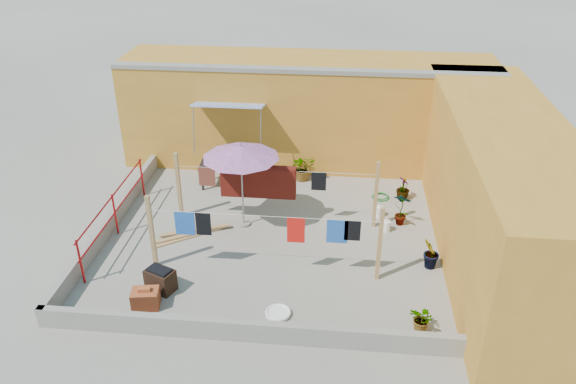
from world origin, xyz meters
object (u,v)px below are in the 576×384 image
object	(u,v)px
white_basin	(278,313)
green_hose	(381,197)
plant_back_a	(303,168)
outdoor_table	(226,166)
brick_stack	(146,298)
patio_umbrella	(241,152)
brazier	(160,280)
water_jug_a	(379,211)
water_jug_b	(386,226)

from	to	relation	value
white_basin	green_hose	world-z (taller)	white_basin
green_hose	plant_back_a	bearing A→B (deg)	158.38
outdoor_table	brick_stack	xyz separation A→B (m)	(-0.61, -5.42, -0.42)
patio_umbrella	green_hose	distance (m)	4.44
brick_stack	white_basin	bearing A→B (deg)	0.24
patio_umbrella	white_basin	distance (m)	4.09
brazier	white_basin	distance (m)	2.65
green_hose	white_basin	bearing A→B (deg)	-113.89
white_basin	water_jug_a	size ratio (longest dim) A/B	1.61
brick_stack	plant_back_a	size ratio (longest dim) A/B	0.77
brick_stack	green_hose	size ratio (longest dim) A/B	1.24
white_basin	brazier	bearing A→B (deg)	167.76
outdoor_table	plant_back_a	xyz separation A→B (m)	(2.15, 0.61, -0.23)
water_jug_a	water_jug_b	bearing A→B (deg)	-77.87
outdoor_table	brazier	distance (m)	4.88
brazier	green_hose	bearing A→B (deg)	43.26
outdoor_table	brick_stack	size ratio (longest dim) A/B	2.50
brazier	white_basin	bearing A→B (deg)	-12.24
outdoor_table	water_jug_a	distance (m)	4.51
patio_umbrella	green_hose	size ratio (longest dim) A/B	4.69
patio_umbrella	water_jug_b	size ratio (longest dim) A/B	7.09
green_hose	outdoor_table	bearing A→B (deg)	176.41
water_jug_b	green_hose	distance (m)	1.73
brazier	white_basin	xyz separation A→B (m)	(2.58, -0.56, -0.21)
water_jug_b	green_hose	size ratio (longest dim) A/B	0.66
brazier	water_jug_a	xyz separation A→B (m)	(4.76, 3.56, -0.12)
brazier	water_jug_a	world-z (taller)	brazier
water_jug_a	plant_back_a	bearing A→B (deg)	138.47
white_basin	plant_back_a	xyz separation A→B (m)	(0.03, 6.02, 0.34)
brazier	white_basin	world-z (taller)	brazier
patio_umbrella	brazier	bearing A→B (deg)	-115.12
brick_stack	water_jug_a	world-z (taller)	brick_stack
patio_umbrella	outdoor_table	size ratio (longest dim) A/B	1.52
white_basin	water_jug_b	distance (m)	4.13
outdoor_table	water_jug_a	bearing A→B (deg)	-16.70
patio_umbrella	brick_stack	bearing A→B (deg)	-113.36
brick_stack	white_basin	distance (m)	2.73
plant_back_a	green_hose	bearing A→B (deg)	-21.62
outdoor_table	water_jug_b	size ratio (longest dim) A/B	4.68
outdoor_table	green_hose	world-z (taller)	outdoor_table
brazier	green_hose	distance (m)	6.67
patio_umbrella	outdoor_table	xyz separation A→B (m)	(-0.84, 2.06, -1.40)
brazier	plant_back_a	size ratio (longest dim) A/B	0.90
water_jug_b	plant_back_a	distance (m)	3.49
green_hose	plant_back_a	distance (m)	2.44
brick_stack	water_jug_b	distance (m)	6.10
white_basin	green_hose	bearing A→B (deg)	66.11
patio_umbrella	brick_stack	world-z (taller)	patio_umbrella
white_basin	water_jug_b	world-z (taller)	water_jug_b
patio_umbrella	plant_back_a	world-z (taller)	patio_umbrella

